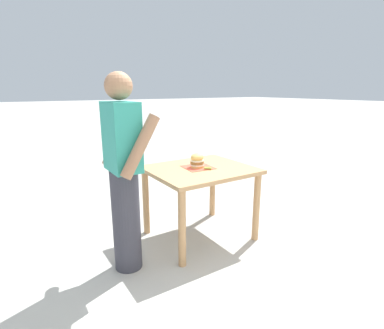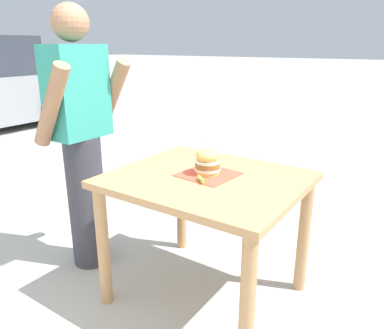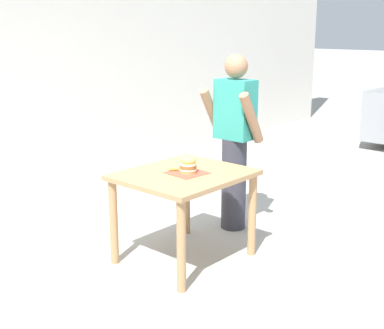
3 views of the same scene
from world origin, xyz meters
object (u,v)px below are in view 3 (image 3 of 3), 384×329
sandwich (188,164)px  parked_car_mid_block (132,75)px  patio_table (184,187)px  pickle_spear (173,169)px  diner_across_table (234,140)px

sandwich → parked_car_mid_block: parked_car_mid_block is taller
parked_car_mid_block → patio_table: bearing=-39.7°
parked_car_mid_block → pickle_spear: bearing=-40.2°
patio_table → diner_across_table: diner_across_table is taller
patio_table → pickle_spear: (-0.10, -0.02, 0.14)m
sandwich → diner_across_table: size_ratio=0.11×
diner_across_table → patio_table: bearing=-81.2°
diner_across_table → parked_car_mid_block: (-7.28, 5.30, -0.16)m
patio_table → diner_across_table: size_ratio=0.60×
patio_table → parked_car_mid_block: bearing=140.3°
sandwich → diner_across_table: 0.86m
patio_table → parked_car_mid_block: size_ratio=0.24×
sandwich → patio_table: bearing=-152.5°
sandwich → diner_across_table: bearing=101.0°
patio_table → sandwich: 0.21m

